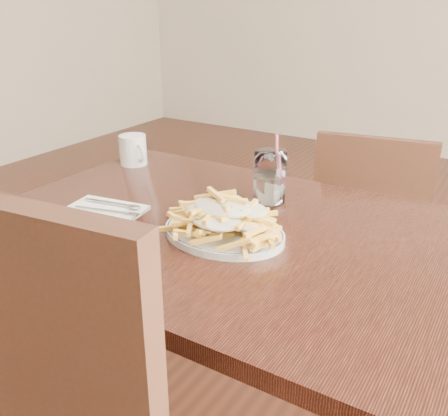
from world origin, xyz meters
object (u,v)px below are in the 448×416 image
Objects in this scene: fries_plate at (224,232)px; coffee_mug at (133,150)px; loaded_fries at (224,212)px; water_glass at (270,180)px; chair_far at (369,228)px; table at (231,255)px.

coffee_mug is at bearing 150.46° from fries_plate.
loaded_fries is 0.61m from coffee_mug.
fries_plate is at bearing -87.51° from water_glass.
coffee_mug is (-0.53, 0.30, 0.04)m from fries_plate.
water_glass reaches higher than fries_plate.
fries_plate is (-0.12, -0.82, 0.29)m from chair_far.
chair_far is 7.10× the size of coffee_mug.
loaded_fries reaches higher than table.
coffee_mug reaches higher than chair_far.
water_glass is (-0.01, 0.24, -0.00)m from loaded_fries.
table is 6.45× the size of water_glass.
table is at bearing 104.23° from loaded_fries.
water_glass is (-0.01, 0.24, 0.05)m from fries_plate.
table is at bearing -25.30° from coffee_mug.
chair_far is 2.84× the size of fries_plate.
chair_far is at bearing 81.85° from fries_plate.
loaded_fries is at bearing -98.15° from chair_far.
table is at bearing -99.80° from chair_far.
fries_plate is at bearing -98.15° from chair_far.
fries_plate is at bearing -29.54° from coffee_mug.
fries_plate is 1.58× the size of water_glass.
loaded_fries is at bearing 180.00° from fries_plate.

